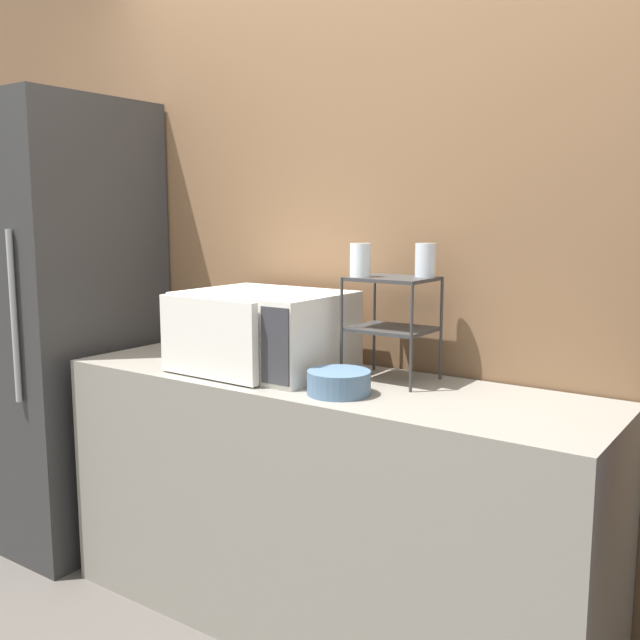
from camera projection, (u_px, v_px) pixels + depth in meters
name	position (u px, v px, depth m)	size (l,w,h in m)	color
wall_back	(373.00, 253.00, 2.62)	(8.00, 0.06, 2.60)	brown
counter	(321.00, 504.00, 2.47)	(1.94, 0.58, 0.89)	gray
microwave	(263.00, 331.00, 2.53)	(0.55, 0.47, 0.28)	silver
dish_rack	(392.00, 306.00, 2.36)	(0.27, 0.22, 0.35)	#333333
glass_front_left	(360.00, 260.00, 2.34)	(0.07, 0.07, 0.11)	silver
glass_back_right	(425.00, 260.00, 2.34)	(0.07, 0.07, 0.11)	silver
bowl	(339.00, 383.00, 2.20)	(0.20, 0.20, 0.07)	slate
refrigerator	(61.00, 325.00, 3.14)	(0.69, 0.69, 1.91)	#2D2D2D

